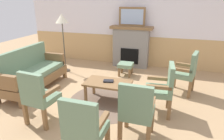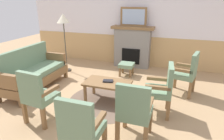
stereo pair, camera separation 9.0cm
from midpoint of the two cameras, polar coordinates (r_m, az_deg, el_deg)
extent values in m
plane|color=tan|center=(4.36, -0.89, -8.31)|extent=(14.00, 14.00, 0.00)
cube|color=white|center=(6.39, 7.09, 13.40)|extent=(7.20, 0.12, 2.70)
cube|color=tan|center=(6.48, 6.64, 5.63)|extent=(7.20, 0.02, 0.95)
cube|color=gray|center=(6.28, 6.32, 6.35)|extent=(1.10, 0.36, 1.20)
cube|color=black|center=(6.15, 5.85, 3.97)|extent=(0.56, 0.02, 0.48)
cube|color=brown|center=(6.16, 6.55, 12.15)|extent=(1.30, 0.44, 0.08)
cube|color=brown|center=(6.13, 6.67, 15.11)|extent=(0.80, 0.03, 0.56)
cube|color=#9EB2D1|center=(6.11, 6.64, 15.10)|extent=(0.68, 0.01, 0.44)
cube|color=brown|center=(4.40, -24.25, -8.83)|extent=(0.08, 0.08, 0.16)
cube|color=brown|center=(5.60, -12.85, -1.33)|extent=(0.08, 0.08, 0.16)
cube|color=brown|center=(5.92, -17.83, -0.62)|extent=(0.08, 0.08, 0.16)
cube|color=brown|center=(5.07, -20.79, -2.26)|extent=(0.70, 1.80, 0.20)
cube|color=gray|center=(5.02, -21.01, -0.57)|extent=(0.60, 1.70, 0.12)
cube|color=gray|center=(5.12, -24.05, 3.07)|extent=(0.10, 1.70, 0.50)
cube|color=brown|center=(4.41, -28.05, -2.88)|extent=(0.60, 0.10, 0.30)
cube|color=brown|center=(5.62, -15.77, 3.35)|extent=(0.60, 0.10, 0.30)
cube|color=brown|center=(4.15, -7.17, -6.91)|extent=(0.05, 0.05, 0.40)
cube|color=brown|center=(3.89, 4.19, -8.75)|extent=(0.05, 0.05, 0.40)
cube|color=brown|center=(4.51, -4.76, -4.54)|extent=(0.05, 0.05, 0.40)
cube|color=brown|center=(4.27, 5.70, -6.04)|extent=(0.05, 0.05, 0.40)
cube|color=brown|center=(4.09, -0.65, -3.75)|extent=(0.96, 0.56, 0.04)
cylinder|color=brown|center=(4.28, -0.62, -8.87)|extent=(1.69, 1.69, 0.01)
cube|color=black|center=(4.09, -0.54, -3.21)|extent=(0.23, 0.17, 0.03)
cube|color=brown|center=(5.51, 2.77, -0.62)|extent=(0.05, 0.05, 0.26)
cube|color=brown|center=(5.44, 5.80, -0.98)|extent=(0.05, 0.05, 0.26)
cube|color=brown|center=(5.78, 3.59, 0.37)|extent=(0.05, 0.05, 0.26)
cube|color=brown|center=(5.72, 6.49, 0.04)|extent=(0.05, 0.05, 0.26)
cube|color=gray|center=(5.55, 4.72, 1.46)|extent=(0.40, 0.40, 0.10)
cube|color=brown|center=(3.70, 10.05, -10.68)|extent=(0.06, 0.06, 0.40)
cube|color=brown|center=(4.07, 10.52, -7.71)|extent=(0.06, 0.06, 0.40)
cube|color=brown|center=(3.71, 16.65, -11.20)|extent=(0.06, 0.06, 0.40)
cube|color=brown|center=(4.07, 16.47, -8.19)|extent=(0.06, 0.06, 0.40)
cube|color=gray|center=(3.77, 13.73, -6.07)|extent=(0.52, 0.52, 0.10)
cube|color=gray|center=(3.66, 17.23, -2.22)|extent=(0.12, 0.48, 0.48)
cube|color=brown|center=(3.51, 13.90, -5.01)|extent=(0.44, 0.11, 0.06)
cube|color=brown|center=(3.89, 13.99, -2.51)|extent=(0.44, 0.11, 0.06)
cube|color=brown|center=(4.67, 17.14, -4.55)|extent=(0.07, 0.07, 0.40)
cube|color=brown|center=(5.05, 18.39, -2.81)|extent=(0.07, 0.07, 0.40)
cube|color=brown|center=(4.60, 22.20, -5.55)|extent=(0.07, 0.07, 0.40)
cube|color=brown|center=(4.99, 23.06, -3.71)|extent=(0.07, 0.07, 0.40)
cube|color=gray|center=(4.73, 20.56, -1.35)|extent=(0.57, 0.57, 0.10)
cube|color=gray|center=(4.61, 23.41, 1.56)|extent=(0.18, 0.49, 0.48)
cube|color=brown|center=(4.48, 20.28, -0.14)|extent=(0.44, 0.16, 0.06)
cube|color=brown|center=(4.87, 21.30, 1.28)|extent=(0.44, 0.16, 0.06)
cube|color=brown|center=(3.09, -8.92, -17.48)|extent=(0.06, 0.06, 0.40)
cube|color=brown|center=(2.95, -1.24, -19.31)|extent=(0.06, 0.06, 0.40)
cube|color=gray|center=(2.71, -7.24, -16.81)|extent=(0.48, 0.48, 0.10)
cube|color=gray|center=(2.40, -9.69, -13.89)|extent=(0.48, 0.08, 0.48)
cube|color=brown|center=(2.70, -11.41, -12.88)|extent=(0.07, 0.44, 0.06)
cube|color=brown|center=(2.54, -3.11, -14.76)|extent=(0.07, 0.44, 0.06)
cube|color=brown|center=(4.03, -18.96, -8.82)|extent=(0.07, 0.07, 0.40)
cube|color=brown|center=(3.78, -14.20, -10.33)|extent=(0.07, 0.07, 0.40)
cube|color=brown|center=(3.78, -23.31, -11.41)|extent=(0.07, 0.07, 0.40)
cube|color=brown|center=(3.51, -18.51, -13.30)|extent=(0.07, 0.07, 0.40)
cube|color=gray|center=(3.65, -19.19, -7.52)|extent=(0.53, 0.53, 0.10)
cube|color=gray|center=(3.41, -22.01, -4.51)|extent=(0.49, 0.13, 0.48)
cube|color=brown|center=(3.72, -21.81, -4.46)|extent=(0.11, 0.44, 0.06)
cube|color=brown|center=(3.45, -17.00, -5.78)|extent=(0.11, 0.44, 0.06)
cube|color=brown|center=(3.40, 4.59, -13.36)|extent=(0.06, 0.06, 0.40)
cube|color=brown|center=(3.35, 11.79, -14.44)|extent=(0.06, 0.06, 0.40)
cube|color=brown|center=(3.07, 2.48, -17.47)|extent=(0.06, 0.06, 0.40)
cube|color=brown|center=(3.01, 10.59, -18.81)|extent=(0.06, 0.06, 0.40)
cube|color=gray|center=(3.06, 7.58, -12.14)|extent=(0.48, 0.48, 0.10)
cube|color=gray|center=(2.74, 6.97, -9.13)|extent=(0.48, 0.08, 0.48)
cube|color=brown|center=(3.01, 3.87, -8.79)|extent=(0.07, 0.44, 0.06)
cube|color=brown|center=(2.95, 11.68, -9.90)|extent=(0.07, 0.44, 0.06)
cylinder|color=#332D28|center=(6.15, -12.43, 0.00)|extent=(0.24, 0.24, 0.03)
cylinder|color=#4C473D|center=(5.95, -12.94, 6.49)|extent=(0.03, 0.03, 1.40)
cone|color=beige|center=(5.82, -13.58, 14.41)|extent=(0.36, 0.36, 0.25)
camera|label=1|loc=(0.05, -89.42, 0.21)|focal=31.47mm
camera|label=2|loc=(0.05, 90.58, -0.21)|focal=31.47mm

